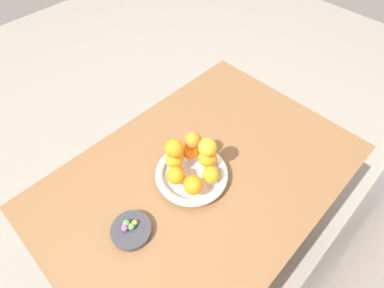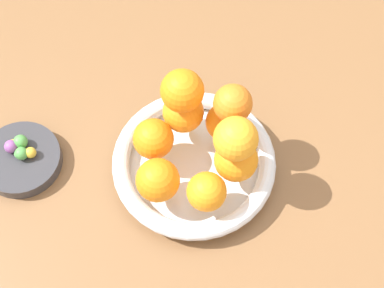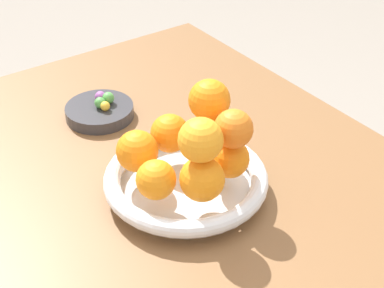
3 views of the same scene
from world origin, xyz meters
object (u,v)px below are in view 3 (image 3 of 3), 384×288
Objects in this scene: dining_table at (191,250)px; orange_6 at (201,140)px; fruit_bowl at (186,181)px; candy_ball_5 at (100,97)px; orange_0 at (156,180)px; candy_ball_6 at (104,97)px; orange_7 at (209,100)px; candy_ball_2 at (99,103)px; candy_ball_0 at (105,106)px; orange_2 at (230,158)px; orange_5 at (137,151)px; orange_3 at (210,135)px; orange_8 at (233,129)px; orange_1 at (204,178)px; candy_ball_4 at (101,103)px; candy_ball_1 at (108,98)px; orange_4 at (170,133)px; candy_dish at (100,111)px.

orange_6 is (-0.02, -0.00, 0.22)m from dining_table.
fruit_bowl is 0.28m from candy_ball_5.
candy_ball_6 is (0.30, -0.07, -0.04)m from orange_0.
orange_7 is 4.24× the size of candy_ball_2.
fruit_bowl and candy_ball_0 have the same top height.
orange_2 is 0.14m from orange_5.
orange_8 is at bearing 168.54° from orange_3.
candy_ball_0 is (0.28, -0.01, 0.12)m from dining_table.
orange_1 is at bearing 106.88° from orange_2.
orange_1 is at bearing 176.32° from candy_ball_6.
orange_1 is at bearing -159.09° from orange_5.
candy_ball_4 is (0.02, 0.00, -0.00)m from candy_ball_0.
orange_7 is (0.08, -0.07, -0.00)m from orange_6.
orange_0 is (-0.02, 0.06, 0.05)m from fruit_bowl.
candy_ball_4 is at bearing 9.49° from orange_2.
dining_table is at bearing 3.44° from orange_6.
orange_3 is 0.25m from candy_ball_1.
orange_2 reaches higher than candy_ball_0.
orange_0 is 0.11m from orange_4.
candy_ball_2 is (0.32, -0.01, -0.10)m from orange_6.
orange_5 is 0.24m from candy_ball_6.
orange_7 is at bearing -40.35° from orange_1.
orange_8 is at bearing -170.76° from candy_dish.
orange_7 reaches higher than orange_8.
orange_3 is at bearing -165.00° from candy_dish.
candy_dish is at bearing 140.24° from candy_ball_5.
orange_5 is 4.18× the size of candy_ball_4.
orange_1 is 4.32× the size of candy_ball_2.
orange_0 reaches higher than dining_table.
candy_ball_5 reaches higher than candy_ball_4.
dining_table is 17.90× the size of orange_6.
dining_table is 74.62× the size of candy_ball_2.
candy_ball_4 is 0.02m from candy_ball_6.
candy_ball_5 is at bearing -14.12° from orange_5.
orange_4 reaches higher than candy_ball_4.
orange_7 is at bearing -131.53° from orange_4.
orange_2 reaches higher than dining_table.
orange_4 is 3.51× the size of candy_ball_0.
dining_table is at bearing 178.35° from candy_dish.
orange_8 is at bearing -170.79° from candy_ball_0.
orange_1 is 1.01× the size of orange_5.
candy_ball_4 is (0.26, 0.00, 0.01)m from fruit_bowl.
orange_2 is (-0.02, -0.11, 0.00)m from orange_0.
orange_2 is at bearing -100.35° from orange_0.
orange_0 reaches higher than candy_ball_4.
fruit_bowl is 14.36× the size of candy_ball_0.
orange_5 is 0.23m from candy_ball_1.
orange_3 is 0.26m from candy_ball_2.
orange_3 is at bearing -41.68° from orange_1.
orange_2 is at bearing -131.41° from orange_5.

